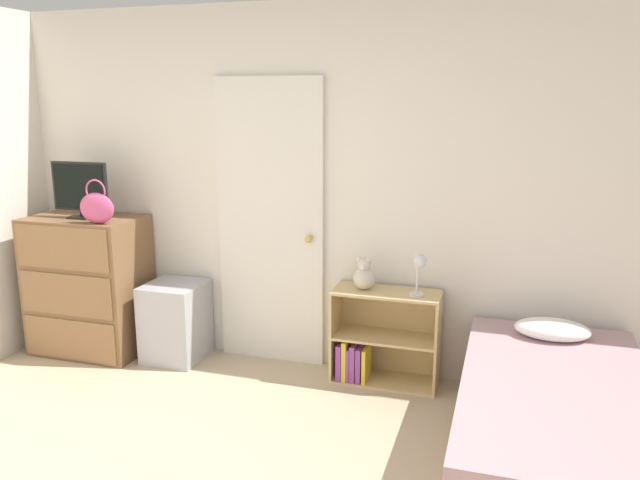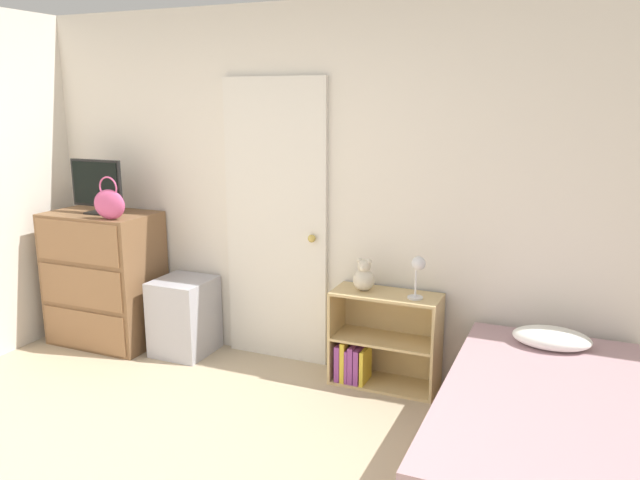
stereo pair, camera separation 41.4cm
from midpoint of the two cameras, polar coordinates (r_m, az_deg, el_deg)
wall_back at (r=4.45m, az=-5.26°, el=4.56°), size 10.00×0.06×2.55m
door_closed at (r=4.50m, az=-7.19°, el=1.45°), size 0.80×0.09×2.06m
dresser at (r=5.14m, az=-22.59°, el=-3.83°), size 0.84×0.53×1.05m
tv at (r=4.97m, az=-23.36°, el=4.30°), size 0.46×0.16×0.41m
handbag at (r=4.70m, az=-22.15°, el=2.75°), size 0.27×0.09×0.31m
storage_bin at (r=4.85m, az=-15.49°, el=-7.20°), size 0.41×0.43×0.58m
bookshelf at (r=4.33m, az=2.40°, el=-9.45°), size 0.72×0.31×0.65m
teddy_bear at (r=4.19m, az=1.22°, el=-3.31°), size 0.15×0.15×0.22m
desk_lamp at (r=4.03m, az=6.21°, el=-2.43°), size 0.11×0.11×0.28m
bed at (r=3.51m, az=17.41°, el=-16.06°), size 0.99×1.87×0.60m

